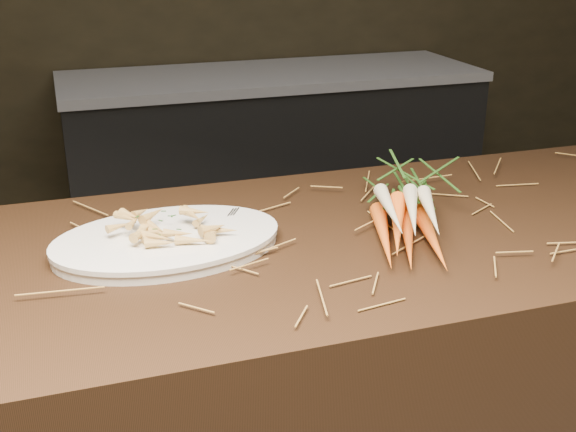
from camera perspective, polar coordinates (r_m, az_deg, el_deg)
name	(u,v)px	position (r m, az deg, el deg)	size (l,w,h in m)	color
main_counter	(395,419)	(1.62, 8.42, -15.59)	(2.40, 0.70, 0.90)	black
back_counter	(273,163)	(3.30, -1.19, 4.18)	(1.82, 0.62, 0.84)	black
straw_bedding	(408,221)	(1.39, 9.46, -0.36)	(1.40, 0.60, 0.02)	olive
root_veg_bunch	(404,196)	(1.41, 9.15, 1.56)	(0.30, 0.48, 0.09)	#ED5A13
serving_platter	(167,243)	(1.29, -9.51, -2.12)	(0.40, 0.27, 0.02)	white
roasted_veg_heap	(166,226)	(1.27, -9.60, -0.77)	(0.19, 0.14, 0.04)	#B28738
serving_fork	(247,228)	(1.30, -3.29, -0.96)	(0.01, 0.15, 0.00)	silver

